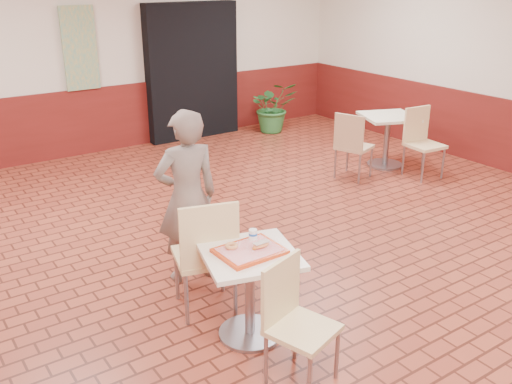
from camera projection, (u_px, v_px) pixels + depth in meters
room_shell at (342, 117)px, 4.84m from camera, size 8.01×10.01×3.01m
wainscot_band at (336, 224)px, 5.20m from camera, size 8.00×10.00×1.00m
corridor_doorway at (193, 72)px, 9.36m from camera, size 1.60×0.22×2.20m
promo_poster at (80, 48)px, 8.28m from camera, size 0.50×0.03×1.20m
main_table at (250, 280)px, 4.29m from camera, size 0.68×0.68×0.72m
chair_main_front at (294, 316)px, 3.83m from camera, size 0.51×0.51×0.88m
chair_main_back at (206, 251)px, 4.55m from camera, size 0.58×0.58×1.02m
customer at (187, 198)px, 5.02m from camera, size 0.62×0.45×1.59m
serving_tray at (250, 251)px, 4.20m from camera, size 0.47×0.37×0.03m
ring_donut at (231, 246)px, 4.21m from camera, size 0.11×0.11×0.03m
long_john_donut at (261, 245)px, 4.21m from camera, size 0.15×0.08×0.04m
paper_cup at (253, 234)px, 4.33m from camera, size 0.07×0.07×0.08m
second_table at (387, 132)px, 8.14m from camera, size 0.71×0.71×0.75m
chair_second_left at (352, 143)px, 7.61m from camera, size 0.54×0.54×0.91m
chair_second_front at (421, 138)px, 7.76m from camera, size 0.47×0.47×0.94m
potted_plant at (273, 107)px, 9.92m from camera, size 0.98×0.92×0.88m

